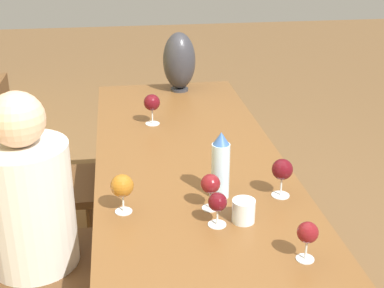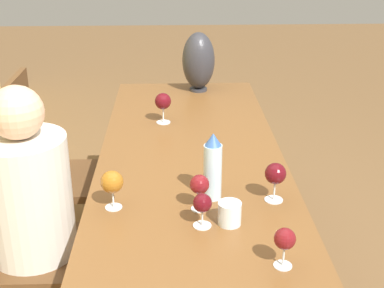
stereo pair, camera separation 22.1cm
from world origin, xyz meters
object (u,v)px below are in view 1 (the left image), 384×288
Objects in this scene: water_bottle at (221,166)px; water_tumbler at (244,211)px; wine_glass_2 at (210,185)px; wine_glass_1 at (152,103)px; wine_glass_5 at (122,186)px; wine_glass_3 at (218,203)px; vase at (179,61)px; chair_far at (35,173)px; chair_near at (14,248)px; wine_glass_4 at (308,233)px; wine_glass_0 at (282,170)px; person_near at (35,224)px.

water_bottle is 3.19× the size of water_tumbler.
water_tumbler is 0.60× the size of wine_glass_2.
wine_glass_5 is (-0.85, 0.17, -0.01)m from wine_glass_1.
wine_glass_3 is at bearing 166.21° from water_bottle.
wine_glass_5 is at bearing 168.71° from wine_glass_1.
vase is 0.35× the size of chair_far.
chair_far is at bearing 0.00° from chair_near.
wine_glass_4 is (-0.35, -0.24, -0.00)m from wine_glass_2.
wine_glass_4 is at bearing 173.75° from wine_glass_0.
wine_glass_0 is 0.40m from wine_glass_4.
wine_glass_1 is 1.27m from wine_glass_4.
vase is 1.42m from person_near.
water_tumbler is 1.00m from wine_glass_1.
wine_glass_2 is at bearing -105.60° from chair_near.
chair_near is (0.31, 0.85, -0.28)m from water_tumbler.
wine_glass_3 is 0.11× the size of person_near.
person_near is (-0.67, -0.09, 0.11)m from chair_far.
wine_glass_0 reaches higher than wine_glass_2.
vase is at bearing -15.14° from wine_glass_5.
wine_glass_1 reaches higher than wine_glass_2.
wine_glass_1 is 1.06× the size of wine_glass_5.
person_near reaches higher than wine_glass_2.
water_bottle reaches higher than wine_glass_1.
chair_far is (0.99, 0.75, -0.32)m from wine_glass_3.
wine_glass_0 is 0.96× the size of wine_glass_1.
wine_glass_1 is at bearing 158.97° from vase.
vase is at bearing -2.56° from wine_glass_2.
chair_near is at bearing 137.41° from wine_glass_1.
vase is at bearing 1.36° from water_tumbler.
person_near is at bearing 80.68° from wine_glass_0.
person_near is at bearing 61.54° from wine_glass_5.
water_bottle is 0.21m from water_tumbler.
wine_glass_5 is (0.37, 0.55, 0.01)m from wine_glass_4.
wine_glass_0 is 0.92m from wine_glass_1.
water_bottle is 0.21m from wine_glass_3.
water_tumbler is (-0.18, -0.05, -0.09)m from water_bottle.
wine_glass_2 is (-0.06, 0.28, -0.01)m from wine_glass_0.
person_near is (0.00, -0.09, 0.11)m from chair_near.
vase is 1.51m from wine_glass_3.
wine_glass_1 is at bearing 13.78° from water_bottle.
water_bottle reaches higher than wine_glass_5.
wine_glass_0 is 0.29m from wine_glass_2.
chair_far is at bearing 51.26° from wine_glass_0.
wine_glass_4 is at bearing -121.95° from person_near.
chair_far is at bearing 38.74° from wine_glass_4.
water_bottle is 0.47m from wine_glass_4.
chair_far reaches higher than water_tumbler.
vase reaches higher than wine_glass_2.
wine_glass_5 is 0.15× the size of chair_near.
wine_glass_5 is 1.02m from chair_far.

